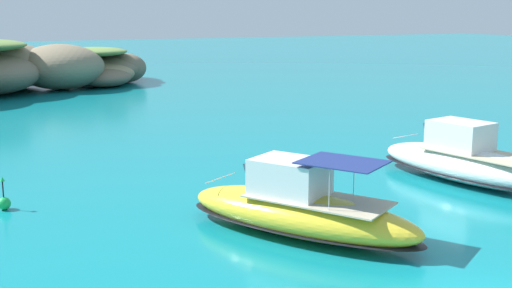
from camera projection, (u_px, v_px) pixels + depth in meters
name	position (u px, v px, depth m)	size (l,w,h in m)	color
islet_small	(90.00, 68.00, 75.35)	(19.08, 19.70, 5.06)	#84755B
motorboat_yellow	(300.00, 210.00, 24.09)	(7.44, 10.07, 3.10)	yellow
motorboat_white	(466.00, 162.00, 31.75)	(4.77, 10.68, 3.03)	white
channel_buoy	(4.00, 202.00, 27.29)	(0.56, 0.56, 1.48)	green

